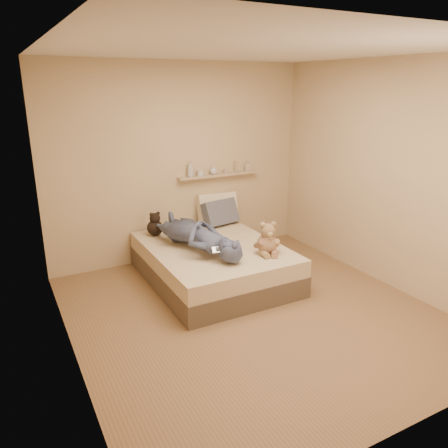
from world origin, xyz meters
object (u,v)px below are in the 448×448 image
pillow_grey (220,213)px  person (195,234)px  bed (213,263)px  pillow_cream (217,208)px  teddy_bear (268,241)px  dark_plush (155,225)px  wall_shelf (219,175)px  game_console (220,250)px

pillow_grey → person: 0.96m
bed → pillow_cream: 1.05m
teddy_bear → person: bearing=139.4°
dark_plush → person: 0.71m
bed → person: size_ratio=1.28×
pillow_grey → teddy_bear: bearing=-91.8°
person → wall_shelf: size_ratio=1.24×
bed → dark_plush: size_ratio=6.03×
bed → person: bearing=175.7°
person → wall_shelf: 1.27m
pillow_cream → pillow_grey: (-0.02, -0.14, -0.03)m
teddy_bear → dark_plush: 1.52m
game_console → wall_shelf: wall_shelf is taller
bed → teddy_bear: teddy_bear is taller
dark_plush → pillow_cream: size_ratio=0.57×
dark_plush → game_console: bearing=-75.2°
wall_shelf → dark_plush: bearing=-167.4°
game_console → pillow_grey: bearing=62.2°
bed → pillow_cream: (0.49, 0.83, 0.43)m
person → wall_shelf: bearing=-143.4°
teddy_bear → game_console: bearing=178.0°
pillow_grey → wall_shelf: bearing=68.0°
dark_plush → pillow_cream: bearing=9.0°
teddy_bear → pillow_cream: 1.37m
teddy_bear → dark_plush: teddy_bear is taller
wall_shelf → pillow_grey: bearing=-112.0°
bed → wall_shelf: 1.38m
person → dark_plush: bearing=-80.5°
pillow_grey → person: person is taller
game_console → dark_plush: 1.23m
bed → pillow_cream: bearing=59.6°
bed → pillow_cream: pillow_cream is taller
dark_plush → person: size_ratio=0.21×
pillow_grey → pillow_cream: bearing=79.9°
pillow_cream → person: 1.08m
teddy_bear → person: size_ratio=0.26×
pillow_cream → game_console: bearing=-116.2°
wall_shelf → teddy_bear: bearing=-95.0°
dark_plush → wall_shelf: 1.18m
dark_plush → pillow_grey: (0.95, 0.01, 0.03)m
teddy_bear → pillow_grey: size_ratio=0.78×
game_console → teddy_bear: 0.60m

